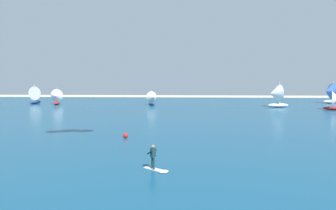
% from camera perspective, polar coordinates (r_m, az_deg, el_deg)
% --- Properties ---
extents(ocean, '(160.00, 90.00, 0.10)m').
position_cam_1_polar(ocean, '(52.88, 2.09, -1.65)').
color(ocean, navy).
rests_on(ocean, ground).
extents(kitesurfer, '(1.90, 1.63, 1.67)m').
position_cam_1_polar(kitesurfer, '(20.55, -2.46, -10.55)').
color(kitesurfer, white).
rests_on(kitesurfer, ocean).
extents(sailboat_leading, '(2.80, 3.15, 3.51)m').
position_cam_1_polar(sailboat_leading, '(68.86, -2.98, 1.29)').
color(sailboat_leading, navy).
rests_on(sailboat_leading, ocean).
extents(sailboat_far_left, '(3.63, 3.25, 4.08)m').
position_cam_1_polar(sailboat_far_left, '(66.73, 29.17, 0.76)').
color(sailboat_far_left, maroon).
rests_on(sailboat_far_left, ocean).
extents(sailboat_anchored_offshore, '(3.01, 3.49, 3.98)m').
position_cam_1_polar(sailboat_anchored_offshore, '(74.95, -20.44, 1.45)').
color(sailboat_anchored_offshore, maroon).
rests_on(sailboat_anchored_offshore, ocean).
extents(sailboat_near_shore, '(4.81, 4.16, 5.46)m').
position_cam_1_polar(sailboat_near_shore, '(67.72, 19.68, 1.69)').
color(sailboat_near_shore, silver).
rests_on(sailboat_near_shore, ocean).
extents(sailboat_mid_left, '(4.93, 4.32, 5.55)m').
position_cam_1_polar(sailboat_mid_left, '(83.85, 28.29, 2.00)').
color(sailboat_mid_left, silver).
rests_on(sailboat_mid_left, ocean).
extents(sailboat_heeled_over, '(3.53, 4.11, 4.70)m').
position_cam_1_polar(sailboat_heeled_over, '(80.42, -23.64, 1.80)').
color(sailboat_heeled_over, navy).
rests_on(sailboat_heeled_over, ocean).
extents(marker_buoy, '(0.50, 0.50, 0.50)m').
position_cam_1_polar(marker_buoy, '(31.49, -8.04, -5.75)').
color(marker_buoy, red).
rests_on(marker_buoy, ocean).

